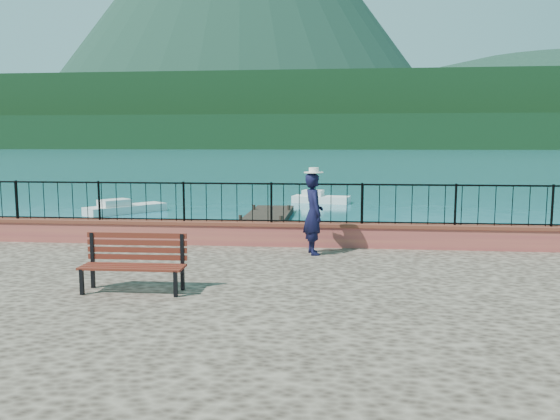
% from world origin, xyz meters
% --- Properties ---
extents(ground, '(2000.00, 2000.00, 0.00)m').
position_xyz_m(ground, '(0.00, 0.00, 0.00)').
color(ground, '#19596B').
rests_on(ground, ground).
extents(parapet, '(28.00, 0.46, 0.58)m').
position_xyz_m(parapet, '(0.00, 3.70, 1.49)').
color(parapet, '#B85C42').
rests_on(parapet, promenade).
extents(railing, '(27.00, 0.05, 0.95)m').
position_xyz_m(railing, '(0.00, 3.70, 2.25)').
color(railing, black).
rests_on(railing, parapet).
extents(dock, '(2.00, 16.00, 0.30)m').
position_xyz_m(dock, '(-2.00, 12.00, 0.15)').
color(dock, '#2D231C').
rests_on(dock, ground).
extents(far_forest, '(900.00, 60.00, 18.00)m').
position_xyz_m(far_forest, '(0.00, 300.00, 9.00)').
color(far_forest, black).
rests_on(far_forest, ground).
extents(foothills, '(900.00, 120.00, 44.00)m').
position_xyz_m(foothills, '(0.00, 360.00, 22.00)').
color(foothills, black).
rests_on(foothills, ground).
extents(companion_hill, '(448.00, 384.00, 180.00)m').
position_xyz_m(companion_hill, '(220.00, 560.00, 0.00)').
color(companion_hill, '#142D23').
rests_on(companion_hill, ground).
extents(park_bench, '(1.77, 0.61, 0.98)m').
position_xyz_m(park_bench, '(-2.14, -0.72, 1.50)').
color(park_bench, black).
rests_on(park_bench, promenade).
extents(person, '(0.63, 0.78, 1.86)m').
position_xyz_m(person, '(0.77, 2.77, 2.13)').
color(person, black).
rests_on(person, promenade).
extents(hat, '(0.44, 0.44, 0.12)m').
position_xyz_m(hat, '(0.77, 2.77, 3.12)').
color(hat, white).
rests_on(hat, person).
extents(boat_0, '(3.70, 1.78, 0.80)m').
position_xyz_m(boat_0, '(-5.38, 10.13, 0.40)').
color(boat_0, silver).
rests_on(boat_0, ground).
extents(boat_1, '(3.82, 1.98, 0.80)m').
position_xyz_m(boat_1, '(3.56, 8.66, 0.40)').
color(boat_1, white).
rests_on(boat_1, ground).
extents(boat_3, '(3.73, 4.11, 0.80)m').
position_xyz_m(boat_3, '(-9.80, 18.23, 0.40)').
color(boat_3, silver).
rests_on(boat_3, ground).
extents(boat_4, '(3.68, 1.99, 0.80)m').
position_xyz_m(boat_4, '(0.38, 24.25, 0.40)').
color(boat_4, silver).
rests_on(boat_4, ground).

